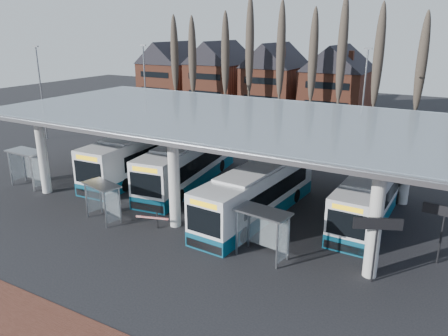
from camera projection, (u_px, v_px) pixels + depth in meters
The scene contains 17 objects.
ground at pixel (151, 241), 25.71m from camera, with size 140.00×140.00×0.00m, color black.
station_canopy at pixel (219, 122), 30.59m from camera, with size 32.00×16.00×6.34m.
poplar_row at pixel (327, 57), 50.37m from camera, with size 45.10×1.10×14.50m.
townhouse_row at pixel (247, 68), 67.72m from camera, with size 36.80×10.30×12.25m.
lamp_post_a at pixel (145, 88), 50.72m from camera, with size 0.80×0.16×10.17m.
lamp_post_b at pixel (363, 99), 42.82m from camera, with size 0.80×0.16×10.17m.
lamp_post_d at pixel (41, 91), 47.83m from camera, with size 0.80×0.16×10.17m.
bus_0 at pixel (143, 154), 37.23m from camera, with size 3.68×13.36×3.67m.
bus_1 at pixel (189, 163), 34.96m from camera, with size 4.41×13.14×3.58m.
bus_2 at pixel (258, 192), 28.89m from camera, with size 3.44×12.33×3.38m.
bus_3 at pixel (370, 196), 28.60m from camera, with size 2.70×11.46×3.17m.
shelter_0 at pixel (28, 160), 34.18m from camera, with size 3.17×1.65×2.90m.
shelter_1 at pixel (104, 193), 28.13m from camera, with size 2.94×1.98×2.50m.
shelter_2 at pixel (264, 223), 23.46m from camera, with size 3.13×1.85×2.75m.
info_sign_0 at pixel (377, 229), 20.77m from camera, with size 2.16×1.06×3.44m.
info_sign_1 at pixel (445, 216), 22.50m from camera, with size 2.21×0.30×3.28m.
barrier at pixel (153, 218), 26.84m from camera, with size 2.04×0.87×1.05m.
Camera 1 is at (15.11, -18.04, 12.02)m, focal length 35.00 mm.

